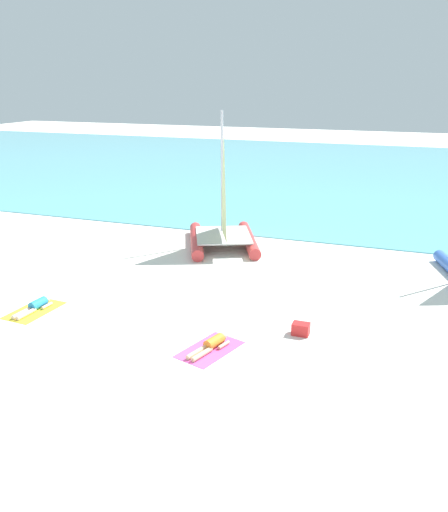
% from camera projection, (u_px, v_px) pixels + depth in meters
% --- Properties ---
extents(ground_plane, '(120.00, 120.00, 0.00)m').
position_uv_depth(ground_plane, '(259.00, 252.00, 23.42)').
color(ground_plane, white).
extents(ocean_water, '(120.00, 40.00, 0.05)m').
position_uv_depth(ocean_water, '(337.00, 172.00, 43.21)').
color(ocean_water, '#5BB2C1').
rests_on(ocean_water, ground).
extents(sailboat_red, '(4.47, 5.30, 5.89)m').
position_uv_depth(sailboat_red, '(223.00, 228.00, 23.88)').
color(sailboat_red, '#CC3838').
rests_on(sailboat_red, ground).
extents(towel_left, '(1.23, 1.97, 0.01)m').
position_uv_depth(towel_left, '(34.00, 310.00, 17.47)').
color(towel_left, yellow).
rests_on(towel_left, ground).
extents(sunbather_left, '(0.57, 1.57, 0.30)m').
position_uv_depth(sunbather_left, '(35.00, 306.00, 17.49)').
color(sunbather_left, '#268CCC').
rests_on(sunbather_left, towel_left).
extents(towel_right, '(1.61, 2.14, 0.01)m').
position_uv_depth(towel_right, '(210.00, 349.00, 14.95)').
color(towel_right, '#D84C99').
rests_on(towel_right, ground).
extents(sunbather_right, '(0.83, 1.54, 0.30)m').
position_uv_depth(sunbather_right, '(211.00, 345.00, 14.96)').
color(sunbather_right, orange).
rests_on(sunbather_right, towel_right).
extents(cooler_box, '(0.50, 0.36, 0.36)m').
position_uv_depth(cooler_box, '(301.00, 329.00, 15.78)').
color(cooler_box, red).
rests_on(cooler_box, ground).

